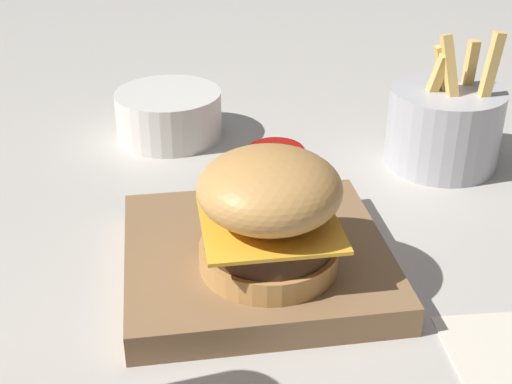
{
  "coord_description": "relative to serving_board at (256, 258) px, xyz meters",
  "views": [
    {
      "loc": [
        -0.52,
        0.08,
        0.34
      ],
      "look_at": [
        -0.03,
        0.01,
        0.08
      ],
      "focal_mm": 50.0,
      "sensor_mm": 36.0,
      "label": 1
    }
  ],
  "objects": [
    {
      "name": "side_bowl",
      "position": [
        0.29,
        0.06,
        0.02
      ],
      "size": [
        0.12,
        0.12,
        0.06
      ],
      "color": "silver",
      "rests_on": "ground_plane"
    },
    {
      "name": "ground_plane",
      "position": [
        0.03,
        -0.01,
        -0.01
      ],
      "size": [
        6.0,
        6.0,
        0.0
      ],
      "primitive_type": "plane",
      "color": "#B7B2A8"
    },
    {
      "name": "serving_board",
      "position": [
        0.0,
        0.0,
        0.0
      ],
      "size": [
        0.2,
        0.21,
        0.03
      ],
      "color": "olive",
      "rests_on": "ground_plane"
    },
    {
      "name": "burger",
      "position": [
        -0.03,
        -0.0,
        0.06
      ],
      "size": [
        0.11,
        0.11,
        0.1
      ],
      "color": "tan",
      "rests_on": "serving_board"
    },
    {
      "name": "ketchup_puddle",
      "position": [
        0.23,
        -0.06,
        -0.01
      ],
      "size": [
        0.06,
        0.06,
        0.0
      ],
      "color": "#9E140F",
      "rests_on": "ground_plane"
    },
    {
      "name": "fries_basket",
      "position": [
        0.17,
        -0.23,
        0.03
      ],
      "size": [
        0.12,
        0.12,
        0.15
      ],
      "color": "#B7B7BC",
      "rests_on": "ground_plane"
    }
  ]
}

